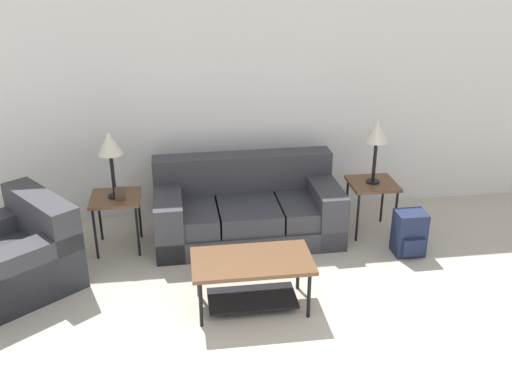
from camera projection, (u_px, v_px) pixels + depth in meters
The scene contains 10 objects.
wall_back at pixel (261, 100), 6.26m from camera, with size 8.74×0.06×2.60m.
couch at pixel (247, 210), 6.02m from camera, with size 1.93×0.97×0.82m.
armchair at pixel (13, 258), 5.14m from camera, with size 1.41×1.41×0.80m.
coffee_table at pixel (252, 272), 4.80m from camera, with size 1.01×0.56×0.47m.
side_table_left at pixel (116, 203), 5.68m from camera, with size 0.49×0.48×0.57m.
side_table_right at pixel (372, 188), 6.02m from camera, with size 0.49×0.48×0.57m.
table_lamp_left at pixel (110, 146), 5.44m from camera, with size 0.25×0.25×0.67m.
table_lamp_right at pixel (377, 134), 5.78m from camera, with size 0.25×0.25×0.67m.
backpack at pixel (409, 234), 5.69m from camera, with size 0.30×0.32×0.45m.
picture_frame at pixel (120, 193), 5.57m from camera, with size 0.10×0.04×0.13m.
Camera 1 is at (-0.91, -2.38, 2.89)m, focal length 40.00 mm.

